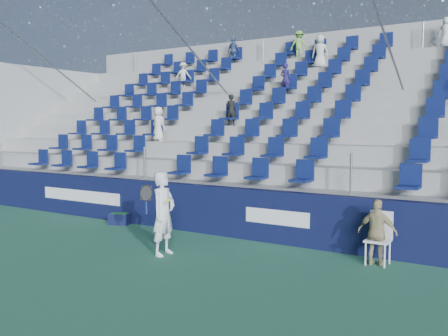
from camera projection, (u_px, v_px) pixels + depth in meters
name	position (u px, v px, depth m)	size (l,w,h in m)	color
ground	(137.00, 265.00, 9.66)	(70.00, 70.00, 0.00)	#2E6C4D
sponsor_wall	(225.00, 211.00, 12.25)	(24.00, 0.32, 1.20)	#0F1338
grandstand	(308.00, 143.00, 16.40)	(24.00, 8.17, 6.63)	#9F9F9A
tennis_player	(163.00, 213.00, 10.37)	(0.69, 0.67, 1.75)	silver
line_judge_chair	(380.00, 234.00, 9.74)	(0.46, 0.47, 1.03)	white
line_judge	(377.00, 232.00, 9.60)	(0.75, 0.31, 1.29)	tan
ball_bin	(120.00, 218.00, 13.66)	(0.64, 0.52, 0.31)	#0F1337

